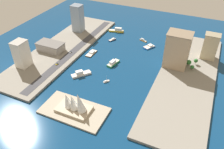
{
  "coord_description": "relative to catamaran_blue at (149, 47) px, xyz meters",
  "views": [
    {
      "loc": [
        -103.71,
        252.35,
        178.3
      ],
      "look_at": [
        -4.51,
        33.78,
        2.15
      ],
      "focal_mm": 36.54,
      "sensor_mm": 36.0,
      "label": 1
    }
  ],
  "objects": [
    {
      "name": "water_taxi_orange",
      "position": [
        15.51,
        -16.48,
        -0.05
      ],
      "size": [
        13.87,
        7.8,
        3.82
      ],
      "color": "orange",
      "rests_on": "ground_plane"
    },
    {
      "name": "office_block_beige",
      "position": [
        -86.32,
        -0.62,
        20.09
      ],
      "size": [
        20.3,
        15.84,
        36.91
      ],
      "color": "#C6B793",
      "rests_on": "quay_west"
    },
    {
      "name": "ferry_green_doubledeck",
      "position": [
        32.16,
        67.11,
        0.85
      ],
      "size": [
        11.84,
        24.2,
        6.31
      ],
      "color": "#2D8C4C",
      "rests_on": "ground_plane"
    },
    {
      "name": "patrol_launch_navy",
      "position": [
        62.83,
        2.34,
        -0.26
      ],
      "size": [
        10.26,
        13.62,
        3.21
      ],
      "color": "#1E284C",
      "rests_on": "ground_plane"
    },
    {
      "name": "apartment_midrise_tan",
      "position": [
        -47.67,
        38.51,
        25.79
      ],
      "size": [
        31.53,
        25.11,
        48.3
      ],
      "color": "tan",
      "rests_on": "quay_west"
    },
    {
      "name": "hotel_broad_white",
      "position": [
        140.15,
        124.45,
        20.11
      ],
      "size": [
        15.9,
        18.95,
        36.95
      ],
      "color": "silver",
      "rests_on": "quay_east"
    },
    {
      "name": "quay_east",
      "position": [
        121.06,
        59.27,
        0.1
      ],
      "size": [
        70.0,
        240.0,
        3.01
      ],
      "primitive_type": "cube",
      "color": "gray",
      "rests_on": "ground_plane"
    },
    {
      "name": "ground_plane",
      "position": [
        26.75,
        59.27,
        -1.4
      ],
      "size": [
        440.0,
        440.0,
        0.0
      ],
      "primitive_type": "plane",
      "color": "navy"
    },
    {
      "name": "taxi_yellow_cab",
      "position": [
        100.9,
        104.05,
        2.55
      ],
      "size": [
        2.04,
        4.27,
        1.62
      ],
      "color": "black",
      "rests_on": "road_strip"
    },
    {
      "name": "traffic_light_waterfront",
      "position": [
        92.05,
        14.35,
        5.95
      ],
      "size": [
        0.36,
        0.36,
        6.5
      ],
      "color": "black",
      "rests_on": "quay_east"
    },
    {
      "name": "catamaran_blue",
      "position": [
        0.0,
        0.0,
        0.0
      ],
      "size": [
        17.2,
        20.21,
        4.02
      ],
      "color": "blue",
      "rests_on": "ground_plane"
    },
    {
      "name": "quay_west",
      "position": [
        -67.55,
        59.27,
        0.1
      ],
      "size": [
        70.0,
        240.0,
        3.01
      ],
      "primitive_type": "cube",
      "color": "gray",
      "rests_on": "ground_plane"
    },
    {
      "name": "opera_landmark",
      "position": [
        32.19,
        168.65,
        9.47
      ],
      "size": [
        36.77,
        22.48,
        25.55
      ],
      "color": "#BCAD93",
      "rests_on": "peninsula_point"
    },
    {
      "name": "tower_tall_glass",
      "position": [
        129.07,
        -0.77,
        24.58
      ],
      "size": [
        17.39,
        16.74,
        45.88
      ],
      "color": "#8C9EB2",
      "rests_on": "quay_east"
    },
    {
      "name": "sailboat_small_white",
      "position": [
        23.42,
        107.69,
        -0.41
      ],
      "size": [
        6.82,
        8.57,
        9.51
      ],
      "color": "white",
      "rests_on": "ground_plane"
    },
    {
      "name": "park_tree_cluster",
      "position": [
        -68.61,
        32.2,
        7.22
      ],
      "size": [
        14.21,
        21.41,
        9.43
      ],
      "color": "brown",
      "rests_on": "quay_west"
    },
    {
      "name": "ferry_yellow_fast",
      "position": [
        68.9,
        -30.53,
        1.44
      ],
      "size": [
        27.75,
        12.51,
        7.69
      ],
      "color": "yellow",
      "rests_on": "ground_plane"
    },
    {
      "name": "barge_flat_brown",
      "position": [
        73.79,
        54.65,
        -0.26
      ],
      "size": [
        9.37,
        22.54,
        3.39
      ],
      "color": "brown",
      "rests_on": "ground_plane"
    },
    {
      "name": "van_white",
      "position": [
        101.13,
        68.71,
        2.53
      ],
      "size": [
        2.07,
        4.29,
        1.58
      ],
      "color": "black",
      "rests_on": "road_strip"
    },
    {
      "name": "peninsula_point",
      "position": [
        33.08,
        168.65,
        -0.4
      ],
      "size": [
        72.01,
        38.39,
        2.0
      ],
      "primitive_type": "cube",
      "color": "#A89E89",
      "rests_on": "ground_plane"
    },
    {
      "name": "carpark_squat_concrete",
      "position": [
        132.54,
        74.95,
        7.72
      ],
      "size": [
        40.19,
        22.21,
        12.16
      ],
      "color": "gray",
      "rests_on": "quay_east"
    },
    {
      "name": "ferry_white_commuter",
      "position": [
        60.25,
        108.59,
        0.96
      ],
      "size": [
        22.45,
        24.93,
        7.24
      ],
      "color": "silver",
      "rests_on": "ground_plane"
    },
    {
      "name": "road_strip",
      "position": [
        99.22,
        59.27,
        1.68
      ],
      "size": [
        11.73,
        228.0,
        0.15
      ],
      "primitive_type": "cube",
      "color": "#38383D",
      "rests_on": "quay_east"
    }
  ]
}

